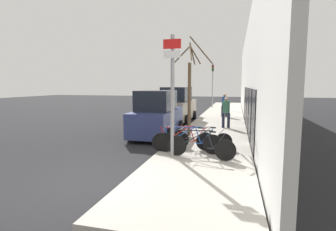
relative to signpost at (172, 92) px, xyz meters
The scene contains 14 objects.
ground_plane 8.94m from the signpost, 100.68° to the left, with size 80.00×80.00×0.00m, color black.
sidewalk_curb 11.55m from the signpost, 84.96° to the left, with size 3.20×32.00×0.15m.
building_facade 11.60m from the signpost, 76.26° to the left, with size 0.23×32.00×6.50m.
signpost is the anchor object (origin of this frame).
bicycle_0 1.95m from the signpost, ahead, with size 2.26×0.50×0.94m.
bicycle_1 1.81m from the signpost, 40.09° to the left, with size 2.34×0.44×0.94m.
bicycle_2 1.85m from the signpost, 70.32° to the left, with size 2.14×0.75×0.90m.
bicycle_3 2.24m from the signpost, 53.32° to the left, with size 2.18×0.44×0.84m.
parked_car_0 4.27m from the signpost, 114.11° to the left, with size 1.99×4.26×2.23m.
parked_car_1 9.40m from the signpost, 101.62° to the left, with size 2.14×4.65×2.34m.
pedestrian_near 6.46m from the signpost, 76.21° to the left, with size 0.44×0.38×1.69m.
pedestrian_far 11.38m from the signpost, 83.88° to the left, with size 0.43×0.38×1.71m.
street_tree 3.06m from the signpost, 89.04° to the left, with size 1.93×2.20×4.42m.
traffic_light 18.97m from the signpost, 91.06° to the left, with size 0.20×0.30×4.50m.
Camera 1 is at (3.62, -5.64, 2.49)m, focal length 28.00 mm.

